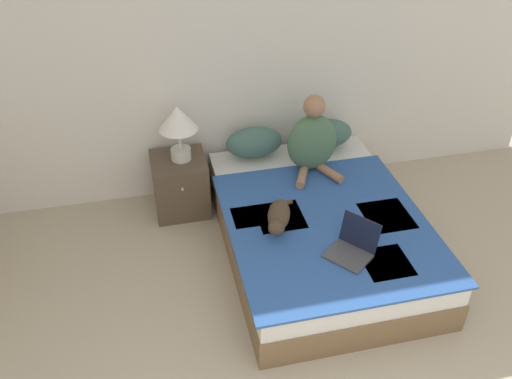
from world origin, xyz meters
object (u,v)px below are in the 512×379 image
at_px(pillow_far, 325,134).
at_px(pillow_near, 254,142).
at_px(table_lamp, 178,123).
at_px(bed, 318,230).
at_px(person_sitting, 312,140).
at_px(laptop_open, 352,248).
at_px(nightstand, 180,185).
at_px(cat_tabby, 279,217).

bearing_deg(pillow_far, pillow_near, 180.00).
xyz_separation_m(pillow_near, table_lamp, (-0.64, -0.06, 0.30)).
bearing_deg(pillow_far, bed, -110.41).
bearing_deg(table_lamp, person_sitting, -13.38).
height_order(person_sitting, laptop_open, person_sitting).
height_order(pillow_near, nightstand, pillow_near).
relative_size(cat_tabby, table_lamp, 0.94).
relative_size(pillow_near, nightstand, 0.96).
height_order(pillow_near, pillow_far, same).
xyz_separation_m(bed, laptop_open, (0.05, -0.53, 0.27)).
xyz_separation_m(bed, cat_tabby, (-0.37, -0.13, 0.30)).
distance_m(pillow_far, person_sitting, 0.41).
height_order(person_sitting, cat_tabby, person_sitting).
relative_size(bed, laptop_open, 5.14).
xyz_separation_m(laptop_open, table_lamp, (-1.02, 1.34, 0.38)).
height_order(pillow_near, laptop_open, pillow_near).
distance_m(pillow_near, cat_tabby, 1.00).
xyz_separation_m(person_sitting, cat_tabby, (-0.46, -0.68, -0.19)).
distance_m(pillow_near, nightstand, 0.74).
height_order(pillow_near, person_sitting, person_sitting).
xyz_separation_m(nightstand, table_lamp, (0.03, 0.01, 0.60)).
relative_size(bed, pillow_far, 4.14).
relative_size(pillow_far, person_sitting, 0.73).
bearing_deg(cat_tabby, person_sitting, 166.24).
distance_m(pillow_far, laptop_open, 1.42).
height_order(pillow_near, table_lamp, table_lamp).
relative_size(bed, table_lamp, 4.21).
bearing_deg(nightstand, pillow_near, 5.52).
relative_size(person_sitting, nightstand, 1.31).
xyz_separation_m(pillow_near, nightstand, (-0.67, -0.07, -0.30)).
distance_m(bed, cat_tabby, 0.49).
height_order(bed, person_sitting, person_sitting).
bearing_deg(table_lamp, cat_tabby, -57.37).
relative_size(pillow_far, table_lamp, 1.02).
bearing_deg(table_lamp, pillow_near, 5.27).
xyz_separation_m(bed, table_lamp, (-0.96, 0.81, 0.65)).
bearing_deg(bed, cat_tabby, -160.71).
relative_size(person_sitting, table_lamp, 1.38).
xyz_separation_m(pillow_near, pillow_far, (0.64, 0.00, 0.00)).
relative_size(laptop_open, table_lamp, 0.82).
xyz_separation_m(cat_tabby, table_lamp, (-0.60, 0.93, 0.35)).
height_order(bed, nightstand, nightstand).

